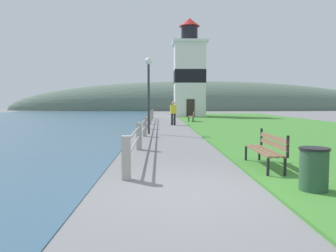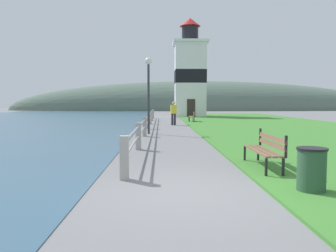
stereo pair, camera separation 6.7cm
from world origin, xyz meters
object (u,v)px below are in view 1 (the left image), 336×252
(person_strolling, at_px, (173,112))
(trash_bin, at_px, (314,171))
(park_bench_midway, at_px, (192,116))
(lamp_post, at_px, (149,81))
(park_bench_near, at_px, (267,148))
(lighthouse, at_px, (189,75))

(person_strolling, height_order, trash_bin, person_strolling)
(park_bench_midway, distance_m, lamp_post, 10.81)
(park_bench_midway, bearing_deg, park_bench_near, 92.48)
(person_strolling, relative_size, trash_bin, 2.04)
(lighthouse, xyz_separation_m, lamp_post, (-3.98, -20.56, -2.08))
(park_bench_near, height_order, lighthouse, lighthouse)
(park_bench_near, distance_m, lighthouse, 30.10)
(person_strolling, relative_size, lamp_post, 0.43)
(trash_bin, bearing_deg, park_bench_near, 93.97)
(park_bench_midway, height_order, person_strolling, person_strolling)
(trash_bin, bearing_deg, lighthouse, 88.86)
(park_bench_midway, bearing_deg, lighthouse, -91.13)
(trash_bin, xyz_separation_m, lamp_post, (-3.35, 11.36, 2.31))
(park_bench_midway, xyz_separation_m, lamp_post, (-3.28, -10.07, 2.20))
(lighthouse, xyz_separation_m, person_strolling, (-2.42, -14.10, -3.89))
(person_strolling, bearing_deg, park_bench_near, 175.02)
(person_strolling, distance_m, trash_bin, 17.92)
(person_strolling, bearing_deg, lamp_post, 155.47)
(lighthouse, distance_m, trash_bin, 32.23)
(park_bench_near, bearing_deg, lamp_post, -70.06)
(lamp_post, bearing_deg, lighthouse, 79.04)
(lighthouse, bearing_deg, park_bench_midway, -93.84)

